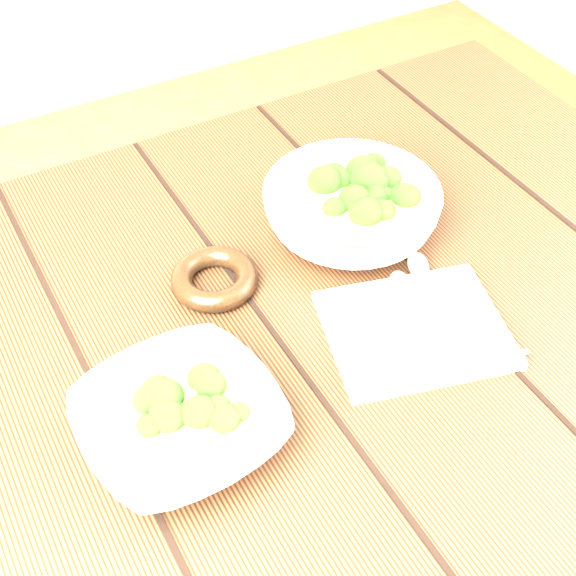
{
  "coord_description": "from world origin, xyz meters",
  "views": [
    {
      "loc": [
        -0.3,
        -0.55,
        1.42
      ],
      "look_at": [
        0.0,
        -0.01,
        0.8
      ],
      "focal_mm": 50.0,
      "sensor_mm": 36.0,
      "label": 1
    }
  ],
  "objects_px": {
    "soup_bowl_front": "(181,421)",
    "trivet": "(214,279)",
    "soup_bowl_back": "(351,210)",
    "table": "(281,380)",
    "napkin": "(415,329)"
  },
  "relations": [
    {
      "from": "table",
      "to": "napkin",
      "type": "xyz_separation_m",
      "value": [
        0.12,
        -0.1,
        0.13
      ]
    },
    {
      "from": "table",
      "to": "soup_bowl_front",
      "type": "relative_size",
      "value": 5.76
    },
    {
      "from": "soup_bowl_back",
      "to": "table",
      "type": "bearing_deg",
      "value": -150.76
    },
    {
      "from": "table",
      "to": "trivet",
      "type": "bearing_deg",
      "value": 120.05
    },
    {
      "from": "soup_bowl_front",
      "to": "napkin",
      "type": "relative_size",
      "value": 1.07
    },
    {
      "from": "trivet",
      "to": "table",
      "type": "bearing_deg",
      "value": -59.95
    },
    {
      "from": "napkin",
      "to": "table",
      "type": "bearing_deg",
      "value": 155.66
    },
    {
      "from": "table",
      "to": "trivet",
      "type": "relative_size",
      "value": 11.67
    },
    {
      "from": "table",
      "to": "napkin",
      "type": "relative_size",
      "value": 6.16
    },
    {
      "from": "soup_bowl_front",
      "to": "soup_bowl_back",
      "type": "relative_size",
      "value": 0.72
    },
    {
      "from": "soup_bowl_front",
      "to": "soup_bowl_back",
      "type": "height_order",
      "value": "soup_bowl_back"
    },
    {
      "from": "soup_bowl_front",
      "to": "trivet",
      "type": "bearing_deg",
      "value": 55.89
    },
    {
      "from": "napkin",
      "to": "trivet",
      "type": "bearing_deg",
      "value": 148.12
    },
    {
      "from": "trivet",
      "to": "napkin",
      "type": "distance_m",
      "value": 0.24
    },
    {
      "from": "table",
      "to": "trivet",
      "type": "distance_m",
      "value": 0.16
    }
  ]
}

